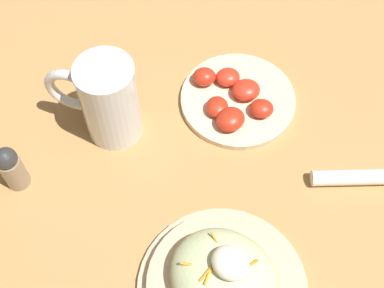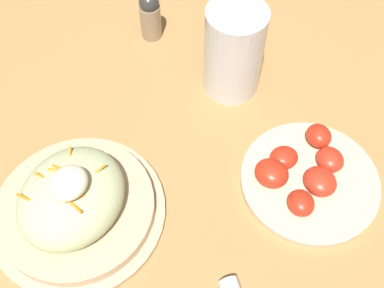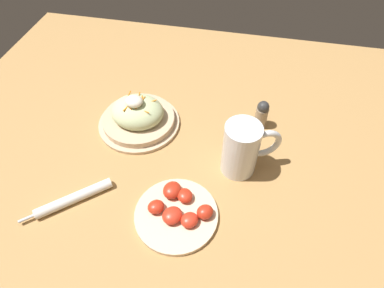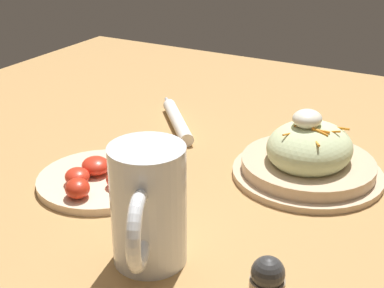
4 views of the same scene
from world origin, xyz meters
name	(u,v)px [view 1 (image 1 of 4)]	position (x,y,z in m)	size (l,w,h in m)	color
ground_plane	(222,166)	(0.00, 0.00, 0.00)	(1.43, 1.43, 0.00)	#B2844C
salad_plate	(224,282)	(0.12, -0.15, 0.03)	(0.24, 0.24, 0.11)	#D1B28E
beer_mug	(108,104)	(-0.18, -0.06, 0.07)	(0.14, 0.10, 0.15)	white
napkin_roll	(373,177)	(0.19, 0.13, 0.01)	(0.18, 0.16, 0.02)	white
tomato_plate	(236,99)	(-0.06, 0.11, 0.01)	(0.19, 0.19, 0.04)	beige
salt_shaker	(11,167)	(-0.23, -0.22, 0.04)	(0.04, 0.04, 0.09)	gray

